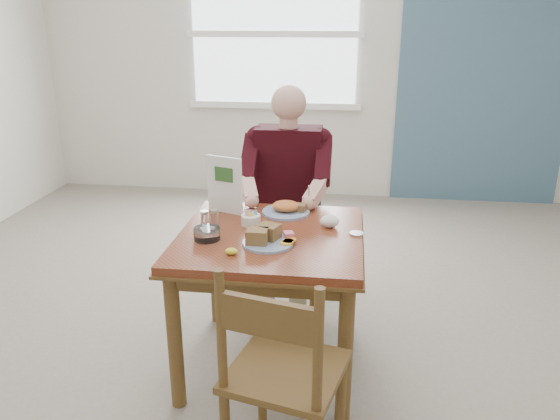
# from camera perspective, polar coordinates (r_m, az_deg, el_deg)

# --- Properties ---
(floor) EXTENTS (6.00, 6.00, 0.00)m
(floor) POSITION_cam_1_polar(r_m,az_deg,el_deg) (3.06, -0.93, -15.60)
(floor) COLOR #71685B
(floor) RESTS_ON ground
(wall_back) EXTENTS (5.50, 0.00, 5.50)m
(wall_back) POSITION_cam_1_polar(r_m,az_deg,el_deg) (5.50, 3.72, 15.79)
(wall_back) COLOR beige
(wall_back) RESTS_ON ground
(accent_panel) EXTENTS (1.60, 0.02, 2.80)m
(accent_panel) POSITION_cam_1_polar(r_m,az_deg,el_deg) (5.60, 20.84, 14.68)
(accent_panel) COLOR #406177
(accent_panel) RESTS_ON ground
(lemon_wedge) EXTENTS (0.07, 0.06, 0.03)m
(lemon_wedge) POSITION_cam_1_polar(r_m,az_deg,el_deg) (2.47, -5.10, -4.32)
(lemon_wedge) COLOR yellow
(lemon_wedge) RESTS_ON table
(napkin) EXTENTS (0.11, 0.10, 0.06)m
(napkin) POSITION_cam_1_polar(r_m,az_deg,el_deg) (2.78, 5.21, -1.18)
(napkin) COLOR white
(napkin) RESTS_ON table
(metal_dish) EXTENTS (0.09, 0.09, 0.01)m
(metal_dish) POSITION_cam_1_polar(r_m,az_deg,el_deg) (2.71, 7.99, -2.45)
(metal_dish) COLOR silver
(metal_dish) RESTS_ON table
(window) EXTENTS (1.72, 0.04, 1.42)m
(window) POSITION_cam_1_polar(r_m,az_deg,el_deg) (5.50, -0.63, 17.91)
(window) COLOR white
(window) RESTS_ON wall_back
(table) EXTENTS (0.92, 0.92, 0.75)m
(table) POSITION_cam_1_polar(r_m,az_deg,el_deg) (2.74, -1.00, -4.64)
(table) COLOR brown
(table) RESTS_ON ground
(chair_far) EXTENTS (0.42, 0.42, 0.95)m
(chair_far) POSITION_cam_1_polar(r_m,az_deg,el_deg) (3.53, 0.91, -1.73)
(chair_far) COLOR brown
(chair_far) RESTS_ON ground
(chair_near) EXTENTS (0.51, 0.51, 0.95)m
(chair_near) POSITION_cam_1_polar(r_m,az_deg,el_deg) (2.16, 0.19, -16.89)
(chair_near) COLOR brown
(chair_near) RESTS_ON ground
(diner) EXTENTS (0.53, 0.56, 1.39)m
(diner) POSITION_cam_1_polar(r_m,az_deg,el_deg) (3.34, 0.77, 3.03)
(diner) COLOR tan
(diner) RESTS_ON chair_far
(near_plate) EXTENTS (0.27, 0.27, 0.08)m
(near_plate) POSITION_cam_1_polar(r_m,az_deg,el_deg) (2.57, -1.42, -2.90)
(near_plate) COLOR white
(near_plate) RESTS_ON table
(far_plate) EXTENTS (0.30, 0.30, 0.07)m
(far_plate) POSITION_cam_1_polar(r_m,az_deg,el_deg) (2.96, 0.74, 0.14)
(far_plate) COLOR white
(far_plate) RESTS_ON table
(caddy) EXTENTS (0.12, 0.12, 0.08)m
(caddy) POSITION_cam_1_polar(r_m,az_deg,el_deg) (2.81, -3.06, -1.02)
(caddy) COLOR white
(caddy) RESTS_ON table
(shakers) EXTENTS (0.10, 0.07, 0.09)m
(shakers) POSITION_cam_1_polar(r_m,az_deg,el_deg) (2.79, -7.35, -0.90)
(shakers) COLOR white
(shakers) RESTS_ON table
(creamer) EXTENTS (0.14, 0.14, 0.06)m
(creamer) POSITION_cam_1_polar(r_m,az_deg,el_deg) (2.64, -7.64, -2.44)
(creamer) COLOR white
(creamer) RESTS_ON table
(menu) EXTENTS (0.21, 0.09, 0.31)m
(menu) POSITION_cam_1_polar(r_m,az_deg,el_deg) (2.95, -5.81, 2.65)
(menu) COLOR white
(menu) RESTS_ON table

